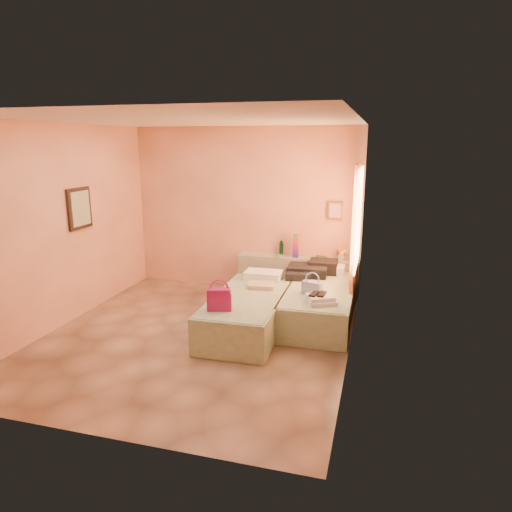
{
  "coord_description": "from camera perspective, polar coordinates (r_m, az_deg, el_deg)",
  "views": [
    {
      "loc": [
        2.28,
        -5.29,
        2.55
      ],
      "look_at": [
        0.58,
        0.85,
        0.94
      ],
      "focal_mm": 32.0,
      "sensor_mm": 36.0,
      "label": 1
    }
  ],
  "objects": [
    {
      "name": "rainbow_box",
      "position": [
        7.68,
        5.03,
        1.26
      ],
      "size": [
        0.09,
        0.09,
        0.39
      ],
      "primitive_type": "cube",
      "rotation": [
        0.0,
        0.0,
        -0.09
      ],
      "color": "#A8145D",
      "rests_on": "headboard_ledge"
    },
    {
      "name": "khaki_garment",
      "position": [
        6.59,
        0.66,
        -3.7
      ],
      "size": [
        0.4,
        0.34,
        0.06
      ],
      "primitive_type": "cube",
      "rotation": [
        0.0,
        0.0,
        0.16
      ],
      "color": "tan",
      "rests_on": "bed_left"
    },
    {
      "name": "small_dish",
      "position": [
        7.76,
        2.8,
        0.07
      ],
      "size": [
        0.12,
        0.12,
        0.03
      ],
      "primitive_type": "cylinder",
      "rotation": [
        0.0,
        0.0,
        0.02
      ],
      "color": "#549B7B",
      "rests_on": "headboard_ledge"
    },
    {
      "name": "green_book",
      "position": [
        7.71,
        8.13,
        -0.15
      ],
      "size": [
        0.18,
        0.14,
        0.03
      ],
      "primitive_type": "cube",
      "rotation": [
        0.0,
        0.0,
        -0.04
      ],
      "color": "#2A4E32",
      "rests_on": "headboard_ledge"
    },
    {
      "name": "flower_vase",
      "position": [
        7.64,
        10.55,
        0.37
      ],
      "size": [
        0.22,
        0.22,
        0.23
      ],
      "primitive_type": "cube",
      "rotation": [
        0.0,
        0.0,
        0.32
      ],
      "color": "silver",
      "rests_on": "headboard_ledge"
    },
    {
      "name": "room_walls",
      "position": [
        6.26,
        -4.04,
        7.12
      ],
      "size": [
        4.02,
        4.51,
        2.81
      ],
      "color": "#FBB086",
      "rests_on": "ground"
    },
    {
      "name": "ground",
      "position": [
        6.3,
        -7.28,
        -9.86
      ],
      "size": [
        4.5,
        4.5,
        0.0
      ],
      "primitive_type": "plane",
      "color": "tan",
      "rests_on": "ground"
    },
    {
      "name": "clothes_pile",
      "position": [
        7.21,
        6.89,
        -1.66
      ],
      "size": [
        0.71,
        0.71,
        0.2
      ],
      "primitive_type": "cube",
      "rotation": [
        0.0,
        0.0,
        0.08
      ],
      "color": "black",
      "rests_on": "bed_right"
    },
    {
      "name": "headboard_ledge",
      "position": [
        7.82,
        5.23,
        -2.44
      ],
      "size": [
        2.05,
        0.3,
        0.65
      ],
      "primitive_type": "cube",
      "color": "#A2B291",
      "rests_on": "ground"
    },
    {
      "name": "magenta_handbag",
      "position": [
        5.72,
        -4.6,
        -5.37
      ],
      "size": [
        0.34,
        0.25,
        0.28
      ],
      "primitive_type": "cube",
      "rotation": [
        0.0,
        0.0,
        0.28
      ],
      "color": "#A8145D",
      "rests_on": "bed_left"
    },
    {
      "name": "towel_stack",
      "position": [
        6.01,
        8.2,
        -5.43
      ],
      "size": [
        0.44,
        0.42,
        0.1
      ],
      "primitive_type": "cube",
      "rotation": [
        0.0,
        0.0,
        0.41
      ],
      "color": "silver",
      "rests_on": "bed_right"
    },
    {
      "name": "blue_handbag",
      "position": [
        6.35,
        7.02,
        -3.96
      ],
      "size": [
        0.3,
        0.19,
        0.18
      ],
      "primitive_type": "cube",
      "rotation": [
        0.0,
        0.0,
        -0.31
      ],
      "color": "#4250A0",
      "rests_on": "bed_right"
    },
    {
      "name": "bed_left",
      "position": [
        6.36,
        -0.92,
        -7.05
      ],
      "size": [
        0.92,
        2.01,
        0.5
      ],
      "primitive_type": "cube",
      "rotation": [
        0.0,
        0.0,
        0.01
      ],
      "color": "#ACC09B",
      "rests_on": "ground"
    },
    {
      "name": "bed_right",
      "position": [
        6.74,
        7.94,
        -5.93
      ],
      "size": [
        0.92,
        2.01,
        0.5
      ],
      "primitive_type": "cube",
      "rotation": [
        0.0,
        0.0,
        0.01
      ],
      "color": "#ACC09B",
      "rests_on": "ground"
    },
    {
      "name": "water_bottle",
      "position": [
        7.84,
        3.19,
        0.99
      ],
      "size": [
        0.07,
        0.07,
        0.24
      ],
      "primitive_type": "cylinder",
      "rotation": [
        0.0,
        0.0,
        -0.06
      ],
      "color": "#153924",
      "rests_on": "headboard_ledge"
    },
    {
      "name": "sandal_pair",
      "position": [
        6.03,
        7.75,
        -4.75
      ],
      "size": [
        0.2,
        0.24,
        0.02
      ],
      "primitive_type": "cube",
      "rotation": [
        0.0,
        0.0,
        -0.19
      ],
      "color": "black",
      "rests_on": "towel_stack"
    }
  ]
}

